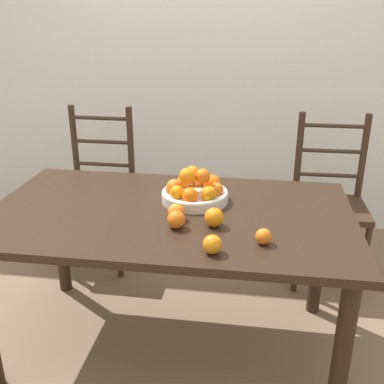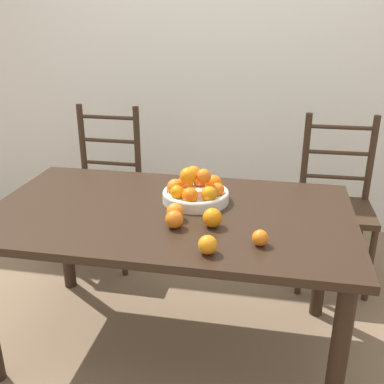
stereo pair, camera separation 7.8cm
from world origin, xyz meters
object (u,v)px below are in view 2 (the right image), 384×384
fruit_bowl (196,191)px  orange_loose_3 (174,219)px  orange_loose_2 (212,218)px  orange_loose_1 (260,238)px  chair_right (335,208)px  orange_loose_4 (175,212)px  orange_loose_0 (208,245)px  chair_left (105,191)px

fruit_bowl → orange_loose_3: (-0.04, -0.29, -0.01)m
orange_loose_2 → orange_loose_3: bearing=-165.6°
orange_loose_1 → orange_loose_2: orange_loose_2 is taller
fruit_bowl → chair_right: size_ratio=0.31×
orange_loose_3 → chair_right: (0.76, 0.95, -0.30)m
chair_right → orange_loose_4: bearing=-132.2°
orange_loose_2 → orange_loose_3: size_ratio=1.07×
orange_loose_0 → orange_loose_4: 0.32m
fruit_bowl → orange_loose_3: size_ratio=4.15×
orange_loose_0 → chair_left: bearing=126.9°
fruit_bowl → orange_loose_4: bearing=-103.1°
orange_loose_1 → orange_loose_4: 0.40m
orange_loose_0 → orange_loose_1: orange_loose_0 is taller
orange_loose_2 → fruit_bowl: bearing=114.6°
orange_loose_0 → orange_loose_1: bearing=28.4°
orange_loose_1 → chair_right: (0.41, 1.04, -0.29)m
fruit_bowl → chair_left: chair_left is taller
orange_loose_0 → orange_loose_4: bearing=124.7°
orange_loose_1 → chair_left: bearing=135.0°
orange_loose_4 → orange_loose_3: bearing=-79.5°
orange_loose_0 → orange_loose_3: orange_loose_3 is taller
fruit_bowl → orange_loose_4: size_ratio=4.27×
orange_loose_1 → orange_loose_2: size_ratio=0.78×
orange_loose_0 → orange_loose_4: (-0.18, 0.26, 0.00)m
fruit_bowl → orange_loose_1: fruit_bowl is taller
fruit_bowl → chair_left: (-0.72, 0.66, -0.31)m
chair_left → fruit_bowl: bearing=-42.2°
orange_loose_1 → orange_loose_4: size_ratio=0.86×
orange_loose_1 → orange_loose_2: (-0.20, 0.12, 0.01)m
orange_loose_2 → orange_loose_4: 0.17m
orange_loose_2 → orange_loose_4: size_ratio=1.10×
orange_loose_3 → chair_right: size_ratio=0.07×
chair_right → chair_left: bearing=179.1°
orange_loose_0 → chair_right: bearing=62.5°
orange_loose_4 → orange_loose_0: bearing=-55.3°
orange_loose_0 → orange_loose_4: size_ratio=0.99×
chair_left → orange_loose_2: bearing=-47.2°
orange_loose_0 → chair_left: 1.45m
orange_loose_1 → chair_right: chair_right is taller
chair_left → orange_loose_0: bearing=-52.8°
orange_loose_0 → chair_left: chair_left is taller
orange_loose_3 → chair_left: chair_left is taller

